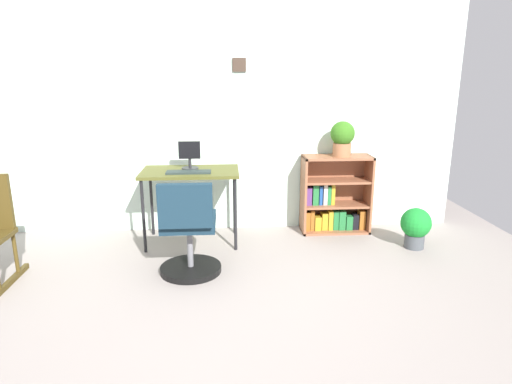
% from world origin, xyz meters
% --- Properties ---
extents(ground_plane, '(6.24, 6.24, 0.00)m').
position_xyz_m(ground_plane, '(0.00, 0.00, 0.00)').
color(ground_plane, gray).
extents(wall_back, '(5.20, 0.12, 2.50)m').
position_xyz_m(wall_back, '(0.00, 2.15, 1.25)').
color(wall_back, silver).
rests_on(wall_back, ground_plane).
extents(desk, '(0.94, 0.56, 0.74)m').
position_xyz_m(desk, '(-0.21, 1.70, 0.67)').
color(desk, '#4F4F20').
rests_on(desk, ground_plane).
extents(monitor, '(0.21, 0.16, 0.27)m').
position_xyz_m(monitor, '(-0.22, 1.77, 0.87)').
color(monitor, '#262628').
rests_on(monitor, desk).
extents(keyboard, '(0.42, 0.14, 0.02)m').
position_xyz_m(keyboard, '(-0.22, 1.59, 0.74)').
color(keyboard, '#25312F').
rests_on(keyboard, desk).
extents(office_chair, '(0.52, 0.55, 0.84)m').
position_xyz_m(office_chair, '(-0.18, 0.94, 0.36)').
color(office_chair, black).
rests_on(office_chair, ground_plane).
extents(bookshelf_low, '(0.72, 0.30, 0.82)m').
position_xyz_m(bookshelf_low, '(1.27, 1.95, 0.36)').
color(bookshelf_low, '#90573B').
rests_on(bookshelf_low, ground_plane).
extents(potted_plant_on_shelf, '(0.25, 0.25, 0.36)m').
position_xyz_m(potted_plant_on_shelf, '(1.32, 1.90, 1.01)').
color(potted_plant_on_shelf, '#9E6642').
rests_on(potted_plant_on_shelf, bookshelf_low).
extents(potted_plant_floor, '(0.29, 0.29, 0.40)m').
position_xyz_m(potted_plant_floor, '(1.95, 1.40, 0.22)').
color(potted_plant_floor, '#474C51').
rests_on(potted_plant_floor, ground_plane).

